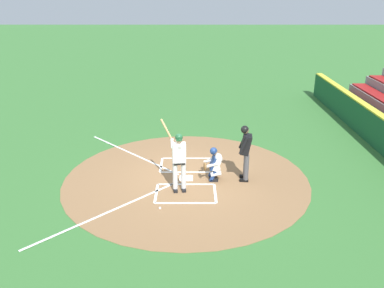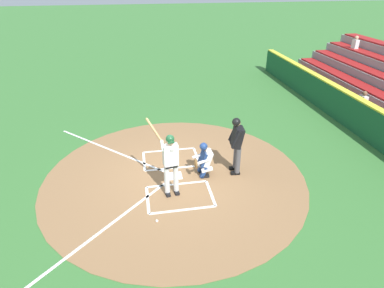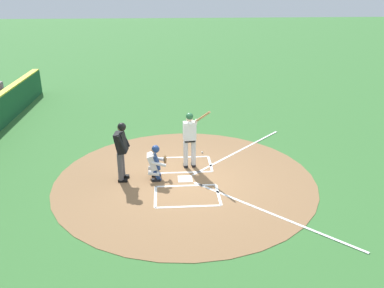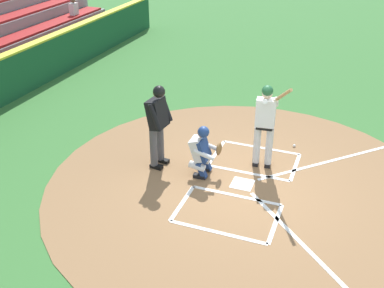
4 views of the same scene
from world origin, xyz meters
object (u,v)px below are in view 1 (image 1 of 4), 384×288
batter (179,158)px  baseball (160,208)px  catcher (214,163)px  plate_umpire (246,149)px

batter → baseball: 1.63m
batter → catcher: size_ratio=1.88×
batter → catcher: batter is taller
batter → baseball: (-1.13, 0.51, -1.06)m
plate_umpire → catcher: bearing=89.7°
catcher → baseball: catcher is taller
baseball → catcher: bearing=-40.5°
baseball → plate_umpire: bearing=-54.2°
catcher → baseball: 2.55m
batter → plate_umpire: bearing=-70.3°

